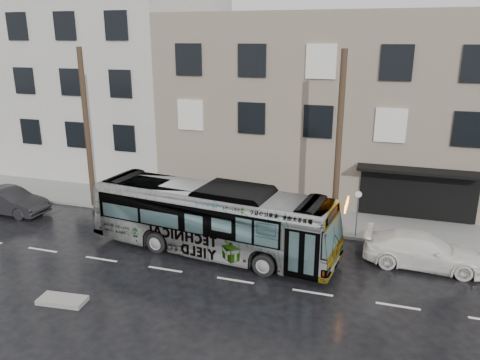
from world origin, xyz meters
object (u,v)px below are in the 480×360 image
object	(u,v)px
utility_pole_rear	(87,129)
white_sedan	(423,250)
bus	(212,219)
sign_post	(357,213)
utility_pole_front	(339,146)
dark_sedan	(9,201)

from	to	relation	value
utility_pole_rear	white_sedan	xyz separation A→B (m)	(18.10, -2.07, -3.92)
utility_pole_rear	white_sedan	bearing A→B (deg)	-6.54
bus	white_sedan	world-z (taller)	bus
sign_post	white_sedan	xyz separation A→B (m)	(3.00, -2.07, -0.62)
utility_pole_front	utility_pole_rear	bearing A→B (deg)	180.00
utility_pole_front	sign_post	size ratio (longest dim) A/B	3.75
sign_post	dark_sedan	xyz separation A→B (m)	(-19.02, -2.36, -0.61)
white_sedan	dark_sedan	bearing A→B (deg)	92.29
sign_post	white_sedan	size ratio (longest dim) A/B	0.48
utility_pole_front	sign_post	distance (m)	3.48
utility_pole_front	bus	size ratio (longest dim) A/B	0.77
utility_pole_rear	sign_post	size ratio (longest dim) A/B	3.75
white_sedan	sign_post	bearing A→B (deg)	56.85
utility_pole_front	dark_sedan	size ratio (longest dim) A/B	2.00
bus	dark_sedan	distance (m)	12.80
utility_pole_rear	white_sedan	world-z (taller)	utility_pole_rear
utility_pole_rear	bus	bearing A→B (deg)	-21.67
sign_post	white_sedan	bearing A→B (deg)	-34.70
dark_sedan	sign_post	bearing A→B (deg)	-81.54
utility_pole_rear	dark_sedan	bearing A→B (deg)	-148.99
utility_pole_rear	sign_post	bearing A→B (deg)	0.00
utility_pole_rear	dark_sedan	size ratio (longest dim) A/B	2.00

